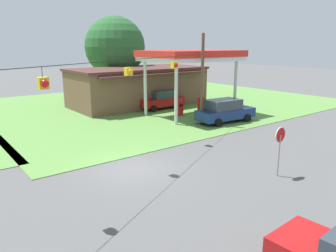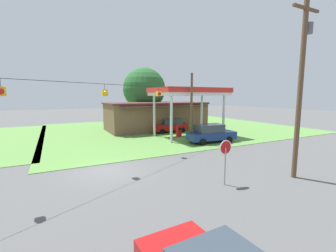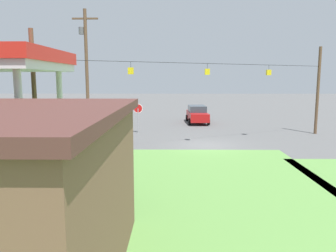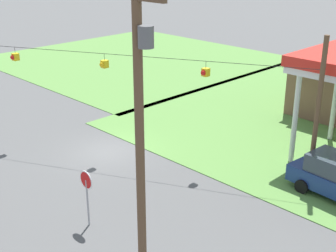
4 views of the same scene
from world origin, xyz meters
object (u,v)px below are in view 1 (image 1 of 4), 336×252
at_px(gas_station_canopy, 191,57).
at_px(stop_sign_roadside, 280,141).
at_px(gas_station_store, 138,86).
at_px(car_at_pumps_front, 225,111).
at_px(car_at_pumps_rear, 161,99).
at_px(tree_behind_station, 115,47).
at_px(fuel_pump_near, 180,109).
at_px(fuel_pump_far, 201,106).

relative_size(gas_station_canopy, stop_sign_roadside, 3.36).
distance_m(gas_station_canopy, gas_station_store, 8.07).
height_order(gas_station_canopy, gas_station_store, gas_station_canopy).
relative_size(car_at_pumps_front, car_at_pumps_rear, 1.09).
bearing_deg(tree_behind_station, stop_sign_roadside, -101.98).
bearing_deg(fuel_pump_near, tree_behind_station, 87.00).
relative_size(gas_station_canopy, tree_behind_station, 0.88).
distance_m(fuel_pump_far, car_at_pumps_rear, 4.36).
bearing_deg(car_at_pumps_rear, fuel_pump_near, 77.98).
bearing_deg(tree_behind_station, car_at_pumps_front, -86.97).
relative_size(fuel_pump_near, car_at_pumps_rear, 0.31).
height_order(gas_station_canopy, fuel_pump_near, gas_station_canopy).
bearing_deg(fuel_pump_near, gas_station_store, 87.14).
xyz_separation_m(car_at_pumps_front, stop_sign_roadside, (-6.43, -9.47, 0.82)).
bearing_deg(tree_behind_station, car_at_pumps_rear, -88.14).
bearing_deg(car_at_pumps_rear, gas_station_store, -78.79).
xyz_separation_m(fuel_pump_far, car_at_pumps_front, (-1.08, -4.00, 0.28)).
distance_m(gas_station_store, car_at_pumps_front, 11.43).
bearing_deg(fuel_pump_near, car_at_pumps_front, -68.86).
height_order(gas_station_store, tree_behind_station, tree_behind_station).
bearing_deg(gas_station_canopy, fuel_pump_near, -179.93).
bearing_deg(car_at_pumps_rear, fuel_pump_far, 113.99).
distance_m(gas_station_store, tree_behind_station, 6.72).
distance_m(gas_station_canopy, car_at_pumps_front, 5.87).
height_order(car_at_pumps_front, car_at_pumps_rear, car_at_pumps_front).
bearing_deg(fuel_pump_near, fuel_pump_far, 0.00).
bearing_deg(gas_station_canopy, gas_station_store, 97.39).
distance_m(gas_station_canopy, stop_sign_roadside, 15.23).
height_order(car_at_pumps_front, stop_sign_roadside, stop_sign_roadside).
height_order(gas_station_canopy, tree_behind_station, tree_behind_station).
bearing_deg(car_at_pumps_rear, gas_station_canopy, 96.49).
xyz_separation_m(car_at_pumps_rear, tree_behind_station, (-0.28, 8.66, 5.09)).
relative_size(gas_station_store, tree_behind_station, 1.49).
bearing_deg(fuel_pump_far, stop_sign_roadside, -119.14).
relative_size(fuel_pump_near, tree_behind_station, 0.16).
relative_size(fuel_pump_far, car_at_pumps_rear, 0.31).
distance_m(fuel_pump_near, stop_sign_roadside, 14.37).
relative_size(car_at_pumps_rear, stop_sign_roadside, 1.94).
bearing_deg(fuel_pump_far, tree_behind_station, 98.81).
distance_m(car_at_pumps_front, stop_sign_roadside, 11.48).
relative_size(gas_station_canopy, car_at_pumps_rear, 1.73).
bearing_deg(stop_sign_roadside, car_at_pumps_rear, -108.43).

